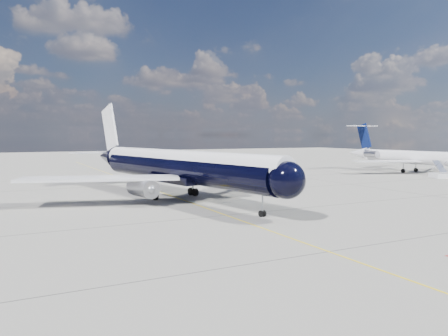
# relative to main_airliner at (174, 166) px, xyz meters

# --- Properties ---
(ground) EXTENTS (320.00, 320.00, 0.00)m
(ground) POSITION_rel_main_airliner_xyz_m (0.24, 6.37, -3.99)
(ground) COLOR gray
(ground) RESTS_ON ground
(taxiway_centerline) EXTENTS (0.16, 160.00, 0.01)m
(taxiway_centerline) POSITION_rel_main_airliner_xyz_m (0.24, 1.37, -3.98)
(taxiway_centerline) COLOR yellow
(taxiway_centerline) RESTS_ON ground
(main_airliner) EXTENTS (35.94, 44.23, 12.84)m
(main_airliner) POSITION_rel_main_airliner_xyz_m (0.00, 0.00, 0.00)
(main_airliner) COLOR black
(main_airliner) RESTS_ON ground
(regional_jet) EXTENTS (27.29, 31.36, 10.62)m
(regional_jet) POSITION_rel_main_airliner_xyz_m (56.96, 13.25, -0.63)
(regional_jet) COLOR white
(regional_jet) RESTS_ON ground
(boarding_stair) EXTENTS (3.41, 3.73, 3.35)m
(boarding_stair) POSITION_rel_main_airliner_xyz_m (51.93, 1.45, -3.37)
(boarding_stair) COLOR white
(boarding_stair) RESTS_ON ground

